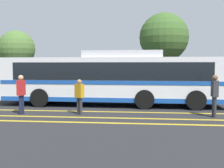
{
  "coord_description": "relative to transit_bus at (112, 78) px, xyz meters",
  "views": [
    {
      "loc": [
        1.72,
        -14.75,
        2.25
      ],
      "look_at": [
        0.27,
        -0.1,
        1.19
      ],
      "focal_mm": 42.0,
      "sensor_mm": 36.0,
      "label": 1
    }
  ],
  "objects": [
    {
      "name": "ground_plane",
      "position": [
        -0.29,
        0.1,
        -1.54
      ],
      "size": [
        220.0,
        220.0,
        0.0
      ],
      "primitive_type": "plane",
      "color": "#262628"
    },
    {
      "name": "lane_strip_0",
      "position": [
        -0.02,
        -2.2,
        -1.54
      ],
      "size": [
        32.18,
        0.2,
        0.01
      ],
      "primitive_type": "cube",
      "rotation": [
        0.0,
        0.0,
        1.57
      ],
      "color": "gold",
      "rests_on": "ground_plane"
    },
    {
      "name": "lane_strip_1",
      "position": [
        -0.02,
        -3.66,
        -1.54
      ],
      "size": [
        32.18,
        0.2,
        0.01
      ],
      "primitive_type": "cube",
      "rotation": [
        0.0,
        0.0,
        1.57
      ],
      "color": "gold",
      "rests_on": "ground_plane"
    },
    {
      "name": "lane_strip_2",
      "position": [
        -0.02,
        -4.65,
        -1.54
      ],
      "size": [
        32.18,
        0.2,
        0.01
      ],
      "primitive_type": "cube",
      "rotation": [
        0.0,
        0.0,
        1.57
      ],
      "color": "gold",
      "rests_on": "ground_plane"
    },
    {
      "name": "curb_strip",
      "position": [
        -0.02,
        5.18,
        -1.46
      ],
      "size": [
        40.18,
        0.36,
        0.15
      ],
      "primitive_type": "cube",
      "color": "#99999E",
      "rests_on": "ground_plane"
    },
    {
      "name": "transit_bus",
      "position": [
        0.0,
        0.0,
        0.0
      ],
      "size": [
        12.54,
        2.88,
        3.04
      ],
      "rotation": [
        0.0,
        0.0,
        1.55
      ],
      "color": "silver",
      "rests_on": "ground_plane"
    },
    {
      "name": "parked_car_1",
      "position": [
        -4.39,
        3.56,
        -0.82
      ],
      "size": [
        4.74,
        1.86,
        1.41
      ],
      "rotation": [
        0.0,
        0.0,
        1.56
      ],
      "color": "navy",
      "rests_on": "ground_plane"
    },
    {
      "name": "parked_car_2",
      "position": [
        1.15,
        3.43,
        -0.82
      ],
      "size": [
        4.9,
        1.99,
        1.44
      ],
      "rotation": [
        0.0,
        0.0,
        -1.55
      ],
      "color": "#9E9EA3",
      "rests_on": "ground_plane"
    },
    {
      "name": "pedestrian_0",
      "position": [
        -3.9,
        -3.17,
        -0.51
      ],
      "size": [
        0.27,
        0.44,
        1.8
      ],
      "rotation": [
        0.0,
        0.0,
        1.45
      ],
      "color": "#191E38",
      "rests_on": "ground_plane"
    },
    {
      "name": "pedestrian_1",
      "position": [
        -1.21,
        -3.01,
        -0.63
      ],
      "size": [
        0.47,
        0.42,
        1.61
      ],
      "rotation": [
        0.0,
        0.0,
        2.53
      ],
      "color": "#2D2D33",
      "rests_on": "ground_plane"
    },
    {
      "name": "pedestrian_2",
      "position": [
        4.74,
        -3.02,
        -0.48
      ],
      "size": [
        0.24,
        0.42,
        1.84
      ],
      "rotation": [
        0.0,
        0.0,
        1.58
      ],
      "color": "#2D2D33",
      "rests_on": "ground_plane"
    },
    {
      "name": "tree_0",
      "position": [
        3.61,
        8.14,
        3.06
      ],
      "size": [
        4.15,
        4.15,
        6.69
      ],
      "color": "#513823",
      "rests_on": "ground_plane"
    },
    {
      "name": "tree_1",
      "position": [
        -8.91,
        6.96,
        2.09
      ],
      "size": [
        3.11,
        3.11,
        5.2
      ],
      "color": "#513823",
      "rests_on": "ground_plane"
    }
  ]
}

